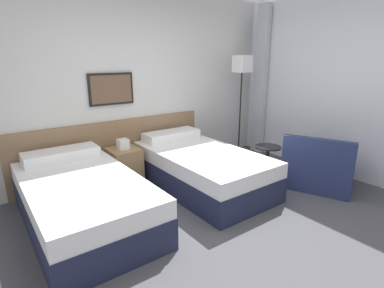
% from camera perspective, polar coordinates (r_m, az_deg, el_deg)
% --- Properties ---
extents(ground_plane, '(16.00, 16.00, 0.00)m').
position_cam_1_polar(ground_plane, '(3.28, 7.49, -16.02)').
color(ground_plane, '#47474C').
extents(wall_headboard, '(10.00, 0.10, 2.70)m').
position_cam_1_polar(wall_headboard, '(4.56, -11.28, 10.25)').
color(wall_headboard, silver).
rests_on(wall_headboard, ground_plane).
extents(wall_window, '(0.21, 4.60, 2.70)m').
position_cam_1_polar(wall_window, '(4.83, 30.80, 9.15)').
color(wall_window, white).
rests_on(wall_window, ground_plane).
extents(bed_near_door, '(1.09, 2.00, 0.65)m').
position_cam_1_polar(bed_near_door, '(3.48, -20.07, -9.95)').
color(bed_near_door, '#1E233D').
rests_on(bed_near_door, ground_plane).
extents(bed_near_window, '(1.09, 2.00, 0.65)m').
position_cam_1_polar(bed_near_window, '(4.16, 1.69, -4.60)').
color(bed_near_window, '#1E233D').
rests_on(bed_near_window, ground_plane).
extents(nightstand, '(0.40, 0.44, 0.66)m').
position_cam_1_polar(nightstand, '(4.36, -12.75, -4.03)').
color(nightstand, '#9E7A51').
rests_on(nightstand, ground_plane).
extents(floor_lamp, '(0.25, 0.25, 1.78)m').
position_cam_1_polar(floor_lamp, '(5.23, 9.49, 13.39)').
color(floor_lamp, black).
rests_on(floor_lamp, ground_plane).
extents(side_table, '(0.36, 0.36, 0.54)m').
position_cam_1_polar(side_table, '(4.40, 14.16, -2.56)').
color(side_table, black).
rests_on(side_table, ground_plane).
extents(armchair, '(0.99, 1.08, 0.76)m').
position_cam_1_polar(armchair, '(4.51, 22.91, -4.39)').
color(armchair, navy).
rests_on(armchair, ground_plane).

